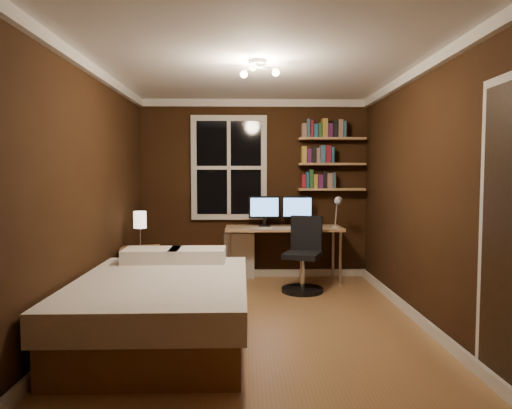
{
  "coord_description": "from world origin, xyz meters",
  "views": [
    {
      "loc": [
        -0.1,
        -4.36,
        1.44
      ],
      "look_at": [
        -0.0,
        0.45,
        1.13
      ],
      "focal_mm": 32.0,
      "sensor_mm": 36.0,
      "label": 1
    }
  ],
  "objects_px": {
    "monitor_left": "(264,211)",
    "monitor_right": "(297,211)",
    "nightstand": "(141,272)",
    "desk_lamp": "(337,212)",
    "bed": "(163,306)",
    "radiator": "(239,256)",
    "bedside_lamp": "(140,230)",
    "office_chair": "(303,264)",
    "desk": "(284,231)"
  },
  "relations": [
    {
      "from": "monitor_left",
      "to": "monitor_right",
      "type": "relative_size",
      "value": 1.0
    },
    {
      "from": "nightstand",
      "to": "desk_lamp",
      "type": "distance_m",
      "value": 2.61
    },
    {
      "from": "bed",
      "to": "radiator",
      "type": "relative_size",
      "value": 3.21
    },
    {
      "from": "nightstand",
      "to": "bedside_lamp",
      "type": "relative_size",
      "value": 1.34
    },
    {
      "from": "monitor_right",
      "to": "nightstand",
      "type": "bearing_deg",
      "value": -156.8
    },
    {
      "from": "radiator",
      "to": "bed",
      "type": "bearing_deg",
      "value": -104.7
    },
    {
      "from": "nightstand",
      "to": "office_chair",
      "type": "distance_m",
      "value": 1.98
    },
    {
      "from": "monitor_left",
      "to": "bed",
      "type": "bearing_deg",
      "value": -113.2
    },
    {
      "from": "nightstand",
      "to": "desk",
      "type": "xyz_separation_m",
      "value": [
        1.77,
        0.76,
        0.39
      ]
    },
    {
      "from": "bedside_lamp",
      "to": "monitor_left",
      "type": "bearing_deg",
      "value": 29.15
    },
    {
      "from": "bed",
      "to": "desk_lamp",
      "type": "xyz_separation_m",
      "value": [
        1.93,
        2.02,
        0.67
      ]
    },
    {
      "from": "bedside_lamp",
      "to": "office_chair",
      "type": "height_order",
      "value": "bedside_lamp"
    },
    {
      "from": "office_chair",
      "to": "desk",
      "type": "bearing_deg",
      "value": 132.16
    },
    {
      "from": "radiator",
      "to": "desk_lamp",
      "type": "height_order",
      "value": "desk_lamp"
    },
    {
      "from": "bed",
      "to": "monitor_right",
      "type": "relative_size",
      "value": 4.78
    },
    {
      "from": "bed",
      "to": "radiator",
      "type": "distance_m",
      "value": 2.48
    },
    {
      "from": "monitor_right",
      "to": "desk_lamp",
      "type": "height_order",
      "value": "desk_lamp"
    },
    {
      "from": "desk",
      "to": "monitor_left",
      "type": "bearing_deg",
      "value": 163.27
    },
    {
      "from": "nightstand",
      "to": "bedside_lamp",
      "type": "distance_m",
      "value": 0.51
    },
    {
      "from": "nightstand",
      "to": "desk",
      "type": "distance_m",
      "value": 1.96
    },
    {
      "from": "bedside_lamp",
      "to": "radiator",
      "type": "bearing_deg",
      "value": 39.7
    },
    {
      "from": "monitor_right",
      "to": "radiator",
      "type": "bearing_deg",
      "value": 171.33
    },
    {
      "from": "radiator",
      "to": "desk_lamp",
      "type": "bearing_deg",
      "value": -16.19
    },
    {
      "from": "nightstand",
      "to": "monitor_left",
      "type": "distance_m",
      "value": 1.84
    },
    {
      "from": "nightstand",
      "to": "monitor_right",
      "type": "bearing_deg",
      "value": 10.47
    },
    {
      "from": "nightstand",
      "to": "desk",
      "type": "relative_size",
      "value": 0.37
    },
    {
      "from": "desk",
      "to": "desk_lamp",
      "type": "bearing_deg",
      "value": -14.35
    },
    {
      "from": "bedside_lamp",
      "to": "radiator",
      "type": "relative_size",
      "value": 0.68
    },
    {
      "from": "monitor_left",
      "to": "office_chair",
      "type": "bearing_deg",
      "value": -53.52
    },
    {
      "from": "bedside_lamp",
      "to": "monitor_left",
      "type": "height_order",
      "value": "monitor_left"
    },
    {
      "from": "radiator",
      "to": "monitor_right",
      "type": "distance_m",
      "value": 1.03
    },
    {
      "from": "radiator",
      "to": "nightstand",
      "type": "bearing_deg",
      "value": -140.3
    },
    {
      "from": "bedside_lamp",
      "to": "radiator",
      "type": "xyz_separation_m",
      "value": [
        1.16,
        0.96,
        -0.48
      ]
    },
    {
      "from": "desk_lamp",
      "to": "monitor_left",
      "type": "bearing_deg",
      "value": 164.99
    },
    {
      "from": "bed",
      "to": "desk_lamp",
      "type": "height_order",
      "value": "desk_lamp"
    },
    {
      "from": "bedside_lamp",
      "to": "monitor_right",
      "type": "relative_size",
      "value": 1.02
    },
    {
      "from": "monitor_left",
      "to": "monitor_right",
      "type": "bearing_deg",
      "value": 0.0
    },
    {
      "from": "bed",
      "to": "bedside_lamp",
      "type": "distance_m",
      "value": 1.62
    },
    {
      "from": "bed",
      "to": "desk",
      "type": "bearing_deg",
      "value": 59.98
    },
    {
      "from": "bedside_lamp",
      "to": "desk_lamp",
      "type": "xyz_separation_m",
      "value": [
        2.46,
        0.58,
        0.16
      ]
    },
    {
      "from": "radiator",
      "to": "monitor_left",
      "type": "bearing_deg",
      "value": -19.35
    },
    {
      "from": "monitor_right",
      "to": "office_chair",
      "type": "xyz_separation_m",
      "value": [
        0.01,
        -0.63,
        -0.61
      ]
    },
    {
      "from": "bed",
      "to": "desk",
      "type": "height_order",
      "value": "desk"
    },
    {
      "from": "bed",
      "to": "nightstand",
      "type": "bearing_deg",
      "value": 109.45
    },
    {
      "from": "monitor_right",
      "to": "office_chair",
      "type": "bearing_deg",
      "value": -88.97
    },
    {
      "from": "bed",
      "to": "monitor_left",
      "type": "distance_m",
      "value": 2.57
    },
    {
      "from": "desk",
      "to": "office_chair",
      "type": "xyz_separation_m",
      "value": [
        0.2,
        -0.55,
        -0.34
      ]
    },
    {
      "from": "bedside_lamp",
      "to": "desk",
      "type": "bearing_deg",
      "value": 23.3
    },
    {
      "from": "desk_lamp",
      "to": "nightstand",
      "type": "bearing_deg",
      "value": -166.66
    },
    {
      "from": "nightstand",
      "to": "monitor_right",
      "type": "distance_m",
      "value": 2.23
    }
  ]
}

